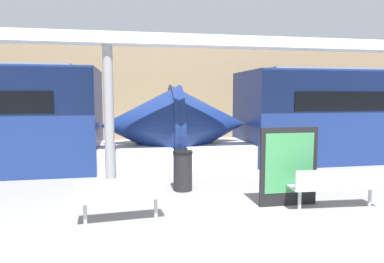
% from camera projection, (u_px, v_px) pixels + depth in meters
% --- Properties ---
extents(ground_plane, '(60.00, 60.00, 0.00)m').
position_uv_depth(ground_plane, '(238.00, 252.00, 5.01)').
color(ground_plane, gray).
extents(station_wall, '(56.00, 0.20, 5.00)m').
position_uv_depth(station_wall, '(161.00, 91.00, 16.46)').
color(station_wall, '#9E8460').
rests_on(station_wall, ground_plane).
extents(bench_near, '(1.61, 0.57, 0.84)m').
position_uv_depth(bench_near, '(121.00, 195.00, 6.12)').
color(bench_near, '#ADB2B7').
rests_on(bench_near, ground_plane).
extents(bench_far, '(1.92, 0.56, 0.84)m').
position_uv_depth(bench_far, '(338.00, 184.00, 6.83)').
color(bench_far, '#ADB2B7').
rests_on(bench_far, ground_plane).
extents(trash_bin, '(0.47, 0.47, 0.96)m').
position_uv_depth(trash_bin, '(183.00, 171.00, 8.22)').
color(trash_bin, black).
rests_on(trash_bin, ground_plane).
extents(poster_board, '(1.24, 0.07, 1.64)m').
position_uv_depth(poster_board, '(289.00, 166.00, 7.05)').
color(poster_board, black).
rests_on(poster_board, ground_plane).
extents(support_column_near, '(0.25, 0.25, 3.55)m').
position_uv_depth(support_column_near, '(109.00, 115.00, 8.72)').
color(support_column_near, gray).
rests_on(support_column_near, ground_plane).
extents(canopy_beam, '(28.00, 0.60, 0.28)m').
position_uv_depth(canopy_beam, '(107.00, 39.00, 8.52)').
color(canopy_beam, silver).
rests_on(canopy_beam, support_column_near).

